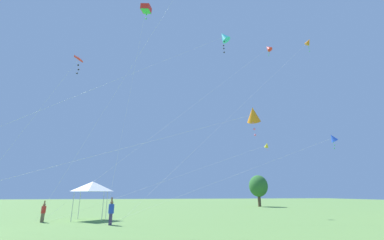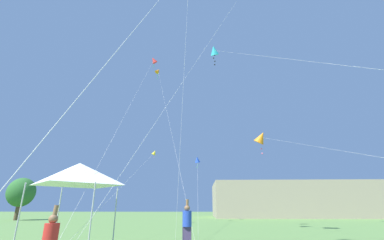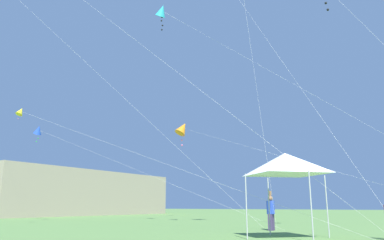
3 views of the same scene
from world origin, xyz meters
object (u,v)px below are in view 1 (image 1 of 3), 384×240
Objects in this scene: kite_orange_diamond_6 at (308,42)px; festival_tent at (93,186)px; person_red_shirt at (43,212)px; kite_cyan_diamond_5 at (224,37)px; kite_red_diamond_8 at (268,48)px; person_blue_shirt at (111,211)px; kite_red_delta_3 at (79,60)px; kite_orange_diamond_4 at (253,115)px; kite_blue_diamond_0 at (332,138)px; kite_yellow_diamond_1 at (266,146)px; kite_red_box_7 at (146,9)px.

festival_tent is at bearing -85.89° from kite_orange_diamond_6.
person_red_shirt is 38.92m from kite_orange_diamond_6.
kite_cyan_diamond_5 is 13.00m from kite_red_diamond_8.
kite_red_diamond_8 is at bearing -3.83° from person_red_shirt.
person_blue_shirt is at bearing 28.15° from festival_tent.
kite_red_diamond_8 reaches higher than kite_red_delta_3.
festival_tent is 5.48m from person_blue_shirt.
kite_red_delta_3 is at bearing -71.92° from person_blue_shirt.
kite_red_diamond_8 is at bearing 93.86° from festival_tent.
kite_cyan_diamond_5 reaches higher than person_blue_shirt.
kite_red_delta_3 is at bearing -75.98° from kite_orange_diamond_6.
kite_orange_diamond_4 reaches higher than person_red_shirt.
kite_orange_diamond_6 is 1.00× the size of kite_red_diamond_8.
kite_blue_diamond_0 is at bearing 118.24° from kite_orange_diamond_4.
kite_orange_diamond_6 is 7.16m from kite_red_diamond_8.
kite_yellow_diamond_1 is (-5.00, -4.88, -0.04)m from kite_blue_diamond_0.
kite_orange_diamond_4 is 1.11× the size of kite_red_box_7.
kite_orange_diamond_4 is at bearing 52.38° from kite_red_box_7.
kite_orange_diamond_4 is 16.44m from kite_red_box_7.
kite_orange_diamond_6 is at bearing 129.82° from kite_orange_diamond_4.
person_red_shirt is at bearing -97.11° from kite_blue_diamond_0.
kite_red_delta_3 reaches higher than person_red_shirt.
kite_orange_diamond_4 is (6.27, 9.93, 6.82)m from person_blue_shirt.
festival_tent is at bearing -119.55° from kite_cyan_diamond_5.
person_red_shirt is at bearing -149.98° from kite_red_delta_3.
person_red_shirt is 0.09× the size of kite_red_box_7.
kite_cyan_diamond_5 is at bearing -171.96° from kite_orange_diamond_4.
kite_blue_diamond_0 reaches higher than person_red_shirt.
kite_red_box_7 is (-0.75, 5.61, 6.86)m from kite_red_delta_3.
kite_orange_diamond_4 is at bearing -50.18° from kite_orange_diamond_6.
kite_orange_diamond_4 is at bearing -30.16° from kite_yellow_diamond_1.
festival_tent is 1.96× the size of person_red_shirt.
kite_orange_diamond_6 reaches higher than kite_red_box_7.
person_red_shirt is 28.43m from kite_blue_diamond_0.
kite_red_delta_3 reaches higher than festival_tent.
kite_orange_diamond_4 is 9.97m from kite_cyan_diamond_5.
kite_red_box_7 reaches higher than festival_tent.
kite_red_box_7 is at bearing -127.62° from kite_orange_diamond_4.
person_blue_shirt is 0.09× the size of kite_yellow_diamond_1.
kite_cyan_diamond_5 is at bearing -80.54° from kite_blue_diamond_0.
kite_red_delta_3 reaches higher than kite_yellow_diamond_1.
kite_orange_diamond_6 is at bearing 94.11° from festival_tent.
kite_orange_diamond_6 reaches higher than person_red_shirt.
kite_cyan_diamond_5 is (1.40, 13.14, 3.07)m from kite_red_delta_3.
person_red_shirt is at bearing -85.95° from kite_yellow_diamond_1.
kite_red_box_7 is at bearing -32.32° from person_red_shirt.
kite_red_delta_3 is at bearing -14.75° from festival_tent.
festival_tent reaches higher than person_red_shirt.
kite_cyan_diamond_5 is (6.98, -7.02, 9.10)m from kite_yellow_diamond_1.
kite_red_box_7 reaches higher than kite_blue_diamond_0.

